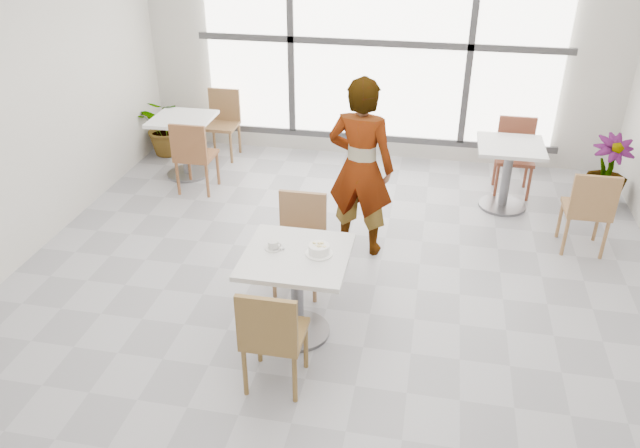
% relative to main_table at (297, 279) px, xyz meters
% --- Properties ---
extents(floor, '(7.00, 7.00, 0.00)m').
position_rel_main_table_xyz_m(floor, '(0.17, 0.35, -0.52)').
color(floor, '#9E9EA5').
rests_on(floor, ground).
extents(wall_back, '(6.00, 0.00, 6.00)m').
position_rel_main_table_xyz_m(wall_back, '(0.17, 3.85, 0.98)').
color(wall_back, silver).
rests_on(wall_back, ground).
extents(window, '(4.60, 0.07, 2.52)m').
position_rel_main_table_xyz_m(window, '(0.17, 3.79, 0.98)').
color(window, white).
rests_on(window, ground).
extents(main_table, '(0.80, 0.80, 0.75)m').
position_rel_main_table_xyz_m(main_table, '(0.00, 0.00, 0.00)').
color(main_table, silver).
rests_on(main_table, ground).
extents(chair_near, '(0.42, 0.42, 0.87)m').
position_rel_main_table_xyz_m(chair_near, '(-0.03, -0.65, -0.02)').
color(chair_near, olive).
rests_on(chair_near, ground).
extents(chair_far, '(0.42, 0.42, 0.87)m').
position_rel_main_table_xyz_m(chair_far, '(-0.13, 0.71, -0.02)').
color(chair_far, '#926945').
rests_on(chair_far, ground).
extents(oatmeal_bowl, '(0.21, 0.21, 0.10)m').
position_rel_main_table_xyz_m(oatmeal_bowl, '(0.17, 0.03, 0.27)').
color(oatmeal_bowl, white).
rests_on(oatmeal_bowl, main_table).
extents(coffee_cup, '(0.16, 0.13, 0.07)m').
position_rel_main_table_xyz_m(coffee_cup, '(-0.19, 0.04, 0.26)').
color(coffee_cup, silver).
rests_on(coffee_cup, main_table).
extents(person, '(0.70, 0.51, 1.75)m').
position_rel_main_table_xyz_m(person, '(0.29, 1.42, 0.35)').
color(person, black).
rests_on(person, ground).
extents(bg_table_left, '(0.70, 0.70, 0.75)m').
position_rel_main_table_xyz_m(bg_table_left, '(-2.04, 2.76, -0.04)').
color(bg_table_left, white).
rests_on(bg_table_left, ground).
extents(bg_table_right, '(0.70, 0.70, 0.75)m').
position_rel_main_table_xyz_m(bg_table_right, '(1.77, 2.62, -0.04)').
color(bg_table_right, silver).
rests_on(bg_table_right, ground).
extents(bg_chair_left_near, '(0.42, 0.42, 0.87)m').
position_rel_main_table_xyz_m(bg_chair_left_near, '(-1.75, 2.31, -0.02)').
color(bg_chair_left_near, brown).
rests_on(bg_chair_left_near, ground).
extents(bg_chair_left_far, '(0.42, 0.42, 0.87)m').
position_rel_main_table_xyz_m(bg_chair_left_far, '(-1.80, 3.49, -0.02)').
color(bg_chair_left_far, olive).
rests_on(bg_chair_left_far, ground).
extents(bg_chair_right_near, '(0.42, 0.42, 0.87)m').
position_rel_main_table_xyz_m(bg_chair_right_near, '(2.46, 1.77, -0.02)').
color(bg_chair_right_near, '#9B6E42').
rests_on(bg_chair_right_near, ground).
extents(bg_chair_right_far, '(0.42, 0.42, 0.87)m').
position_rel_main_table_xyz_m(bg_chair_right_far, '(1.87, 3.09, -0.02)').
color(bg_chair_right_far, brown).
rests_on(bg_chair_right_far, ground).
extents(plant_left, '(0.81, 0.74, 0.78)m').
position_rel_main_table_xyz_m(plant_left, '(-2.53, 3.36, -0.13)').
color(plant_left, '#517C3E').
rests_on(plant_left, ground).
extents(plant_right, '(0.50, 0.50, 0.81)m').
position_rel_main_table_xyz_m(plant_right, '(2.87, 2.92, -0.12)').
color(plant_right, '#477D45').
rests_on(plant_right, ground).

